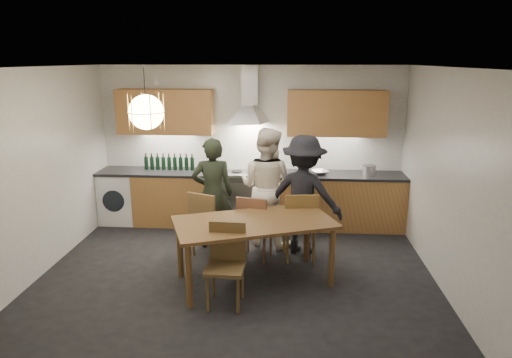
# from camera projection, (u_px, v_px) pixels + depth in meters

# --- Properties ---
(ground) EXTENTS (5.00, 5.00, 0.00)m
(ground) POSITION_uv_depth(u_px,v_px,m) (236.00, 278.00, 5.78)
(ground) COLOR black
(ground) RESTS_ON ground
(room_shell) EXTENTS (5.02, 4.52, 2.61)m
(room_shell) POSITION_uv_depth(u_px,v_px,m) (234.00, 146.00, 5.34)
(room_shell) COLOR white
(room_shell) RESTS_ON ground
(counter_run) EXTENTS (5.00, 0.62, 0.90)m
(counter_run) POSITION_uv_depth(u_px,v_px,m) (251.00, 199.00, 7.54)
(counter_run) COLOR #BD8548
(counter_run) RESTS_ON ground
(range_stove) EXTENTS (0.90, 0.60, 0.92)m
(range_stove) POSITION_uv_depth(u_px,v_px,m) (249.00, 199.00, 7.54)
(range_stove) COLOR silver
(range_stove) RESTS_ON ground
(wall_fixtures) EXTENTS (4.30, 0.54, 1.10)m
(wall_fixtures) POSITION_uv_depth(u_px,v_px,m) (250.00, 112.00, 7.29)
(wall_fixtures) COLOR tan
(wall_fixtures) RESTS_ON ground
(pendant_lamp) EXTENTS (0.43, 0.43, 0.70)m
(pendant_lamp) POSITION_uv_depth(u_px,v_px,m) (146.00, 112.00, 5.22)
(pendant_lamp) COLOR black
(pendant_lamp) RESTS_ON ground
(dining_table) EXTENTS (2.10, 1.56, 0.80)m
(dining_table) POSITION_uv_depth(u_px,v_px,m) (254.00, 228.00, 5.52)
(dining_table) COLOR brown
(dining_table) RESTS_ON ground
(chair_back_left) EXTENTS (0.56, 0.56, 0.94)m
(chair_back_left) POSITION_uv_depth(u_px,v_px,m) (206.00, 220.00, 6.30)
(chair_back_left) COLOR brown
(chair_back_left) RESTS_ON ground
(chair_back_mid) EXTENTS (0.50, 0.50, 0.93)m
(chair_back_mid) POSITION_uv_depth(u_px,v_px,m) (254.00, 224.00, 6.14)
(chair_back_mid) COLOR brown
(chair_back_mid) RESTS_ON ground
(chair_back_right) EXTENTS (0.49, 0.49, 0.97)m
(chair_back_right) POSITION_uv_depth(u_px,v_px,m) (300.00, 222.00, 6.14)
(chair_back_right) COLOR brown
(chair_back_right) RESTS_ON ground
(chair_front) EXTENTS (0.43, 0.43, 0.92)m
(chair_front) POSITION_uv_depth(u_px,v_px,m) (226.00, 258.00, 5.11)
(chair_front) COLOR brown
(chair_front) RESTS_ON ground
(person_left) EXTENTS (0.64, 0.47, 1.62)m
(person_left) POSITION_uv_depth(u_px,v_px,m) (213.00, 193.00, 6.58)
(person_left) COLOR black
(person_left) RESTS_ON ground
(person_mid) EXTENTS (1.04, 0.94, 1.75)m
(person_mid) POSITION_uv_depth(u_px,v_px,m) (266.00, 187.00, 6.68)
(person_mid) COLOR white
(person_mid) RESTS_ON ground
(person_right) EXTENTS (1.23, 0.92, 1.69)m
(person_right) POSITION_uv_depth(u_px,v_px,m) (304.00, 195.00, 6.37)
(person_right) COLOR black
(person_right) RESTS_ON ground
(mixing_bowl) EXTENTS (0.34, 0.34, 0.06)m
(mixing_bowl) POSITION_uv_depth(u_px,v_px,m) (320.00, 172.00, 7.30)
(mixing_bowl) COLOR silver
(mixing_bowl) RESTS_ON counter_run
(stock_pot) EXTENTS (0.23, 0.23, 0.14)m
(stock_pot) POSITION_uv_depth(u_px,v_px,m) (369.00, 170.00, 7.28)
(stock_pot) COLOR silver
(stock_pot) RESTS_ON counter_run
(wine_bottles) EXTENTS (0.84, 0.07, 0.27)m
(wine_bottles) POSITION_uv_depth(u_px,v_px,m) (169.00, 162.00, 7.57)
(wine_bottles) COLOR black
(wine_bottles) RESTS_ON counter_run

